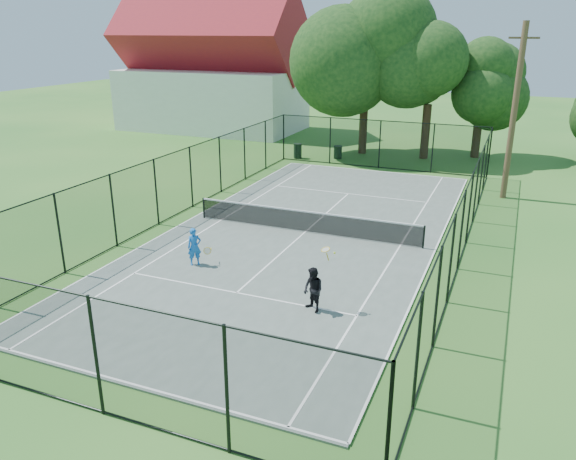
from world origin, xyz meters
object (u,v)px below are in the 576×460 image
at_px(trash_bin_left, 298,151).
at_px(player_black, 313,290).
at_px(utility_pole, 514,112).
at_px(trash_bin_right, 338,152).
at_px(tennis_net, 305,220).
at_px(player_blue, 195,247).

xyz_separation_m(trash_bin_left, player_black, (8.53, -20.31, 0.27)).
bearing_deg(utility_pole, trash_bin_right, 152.54).
xyz_separation_m(tennis_net, trash_bin_left, (-5.77, 13.70, -0.07)).
bearing_deg(player_black, trash_bin_right, 105.71).
bearing_deg(trash_bin_left, player_blue, -80.05).
bearing_deg(player_blue, player_black, -18.40).
bearing_deg(player_blue, utility_pole, 53.90).
xyz_separation_m(trash_bin_left, player_blue, (3.25, -18.55, 0.25)).
distance_m(trash_bin_right, utility_pole, 12.80).
height_order(tennis_net, trash_bin_left, tennis_net).
xyz_separation_m(tennis_net, player_blue, (-2.51, -4.85, 0.18)).
relative_size(trash_bin_right, player_black, 0.43).
relative_size(trash_bin_left, trash_bin_right, 1.15).
relative_size(tennis_net, trash_bin_right, 11.61).
relative_size(player_blue, player_black, 0.69).
xyz_separation_m(player_blue, player_black, (5.27, -1.75, 0.02)).
bearing_deg(trash_bin_left, tennis_net, -67.17).
distance_m(tennis_net, trash_bin_right, 14.96).
distance_m(trash_bin_left, player_blue, 18.84).
bearing_deg(player_blue, trash_bin_right, 92.05).
relative_size(trash_bin_left, player_blue, 0.71).
bearing_deg(player_black, tennis_net, 112.67).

